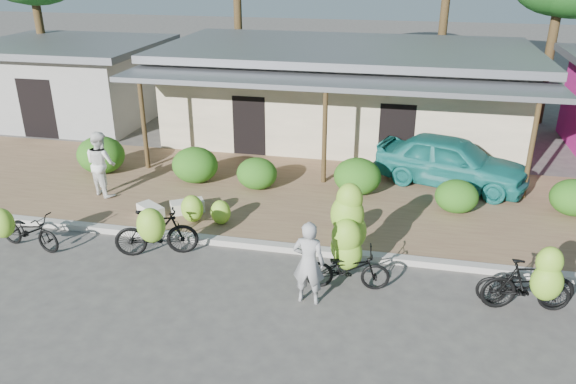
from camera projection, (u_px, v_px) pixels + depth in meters
name	position (u px, v px, depth m)	size (l,w,h in m)	color
ground	(277.00, 300.00, 11.24)	(100.00, 100.00, 0.00)	#474442
sidewalk	(317.00, 198.00, 15.70)	(60.00, 6.00, 0.12)	#8F704D
curb	(296.00, 249.00, 13.00)	(60.00, 0.25, 0.15)	#A8A399
shop_main	(345.00, 92.00, 20.37)	(13.00, 8.50, 3.35)	beige
shop_grey	(73.00, 81.00, 22.58)	(7.00, 6.00, 3.15)	gray
hedge_0	(101.00, 155.00, 17.15)	(1.46, 1.32, 1.14)	#1B6016
hedge_1	(195.00, 165.00, 16.46)	(1.36, 1.22, 1.06)	#1B6016
hedge_2	(257.00, 173.00, 16.03)	(1.17, 1.05, 0.91)	#1B6016
hedge_3	(357.00, 176.00, 15.66)	(1.32, 1.19, 1.03)	#1B6016
hedge_4	(457.00, 196.00, 14.59)	(1.12, 1.01, 0.87)	#1B6016
hedge_5	(574.00, 198.00, 14.42)	(1.21, 1.09, 0.95)	#1B6016
bike_far_left	(25.00, 230.00, 12.90)	(1.79, 1.33, 1.29)	black
bike_left	(155.00, 231.00, 12.55)	(1.95, 1.43, 1.46)	black
bike_center	(348.00, 245.00, 11.56)	(1.81, 1.26, 2.12)	black
bike_right	(533.00, 282.00, 10.58)	(1.88, 1.30, 1.68)	black
bike_far_right	(523.00, 286.00, 10.86)	(1.74, 0.62, 0.91)	black
loose_banana_a	(192.00, 209.00, 14.08)	(0.57, 0.49, 0.72)	#9DC531
loose_banana_b	(221.00, 212.00, 13.98)	(0.51, 0.43, 0.64)	#9DC531
loose_banana_c	(350.00, 220.00, 13.52)	(0.54, 0.46, 0.67)	#9DC531
sack_near	(187.00, 206.00, 14.70)	(0.85, 0.40, 0.30)	white
sack_far	(151.00, 210.00, 14.50)	(0.75, 0.38, 0.28)	white
vendor	(309.00, 263.00, 10.86)	(0.64, 0.42, 1.76)	gray
bystander	(101.00, 163.00, 15.47)	(0.89, 0.69, 1.83)	white
teal_van	(451.00, 161.00, 16.17)	(1.73, 4.31, 1.47)	#1A756F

